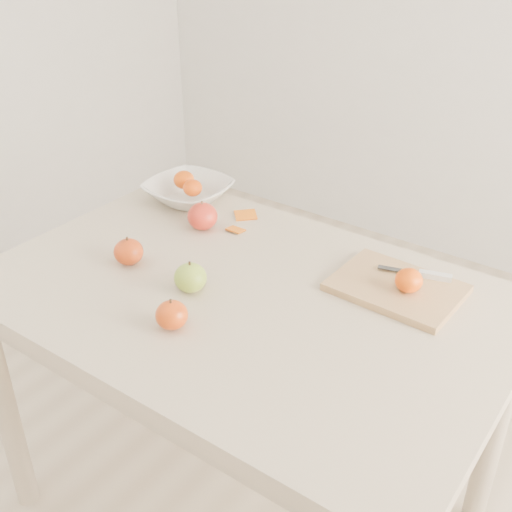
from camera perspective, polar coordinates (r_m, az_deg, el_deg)
The scene contains 14 objects.
ground at distance 1.98m, azimuth -0.91°, elevation -21.54°, with size 3.50×3.50×0.00m, color #C6B293.
table at distance 1.53m, azimuth -1.10°, elevation -6.25°, with size 1.20×0.80×0.75m.
cutting_board at distance 1.50m, azimuth 12.38°, elevation -2.78°, with size 0.28×0.21×0.02m, color tan.
board_tangerine at distance 1.46m, azimuth 13.43°, elevation -2.12°, with size 0.06×0.06×0.05m, color #E85F08.
fruit_bowl at distance 1.89m, azimuth -6.01°, elevation 5.72°, with size 0.24×0.24×0.06m, color white.
bowl_tangerine_near at distance 1.90m, azimuth -6.43°, elevation 6.76°, with size 0.06×0.06×0.05m, color #E54008.
bowl_tangerine_far at distance 1.85m, azimuth -5.66°, elevation 6.06°, with size 0.06×0.06×0.05m, color red.
orange_peel_a at distance 1.80m, azimuth -0.93°, elevation 3.54°, with size 0.06×0.04×0.00m, color #D0600E.
orange_peel_b at distance 1.72m, azimuth -1.82°, elevation 2.29°, with size 0.04×0.04×0.00m, color orange.
paring_knife at distance 1.54m, azimuth 15.12°, elevation -1.63°, with size 0.17×0.07×0.01m.
apple_green at distance 1.46m, azimuth -5.85°, elevation -1.92°, with size 0.08×0.08×0.07m, color olive.
apple_red_a at distance 1.73m, azimuth -4.78°, elevation 3.54°, with size 0.08×0.08×0.07m, color #A20612.
apple_red_d at distance 1.59m, azimuth -11.26°, elevation 0.37°, with size 0.07×0.07×0.07m, color #960E08.
apple_red_e at distance 1.35m, azimuth -7.51°, elevation -5.22°, with size 0.07×0.07×0.06m, color #A21505.
Camera 1 is at (0.74, -0.98, 1.56)m, focal length 45.00 mm.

